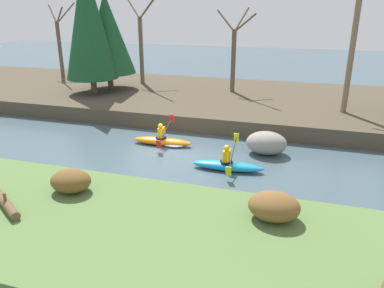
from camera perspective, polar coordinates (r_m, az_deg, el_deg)
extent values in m
plane|color=#425660|center=(15.80, -3.69, -1.56)|extent=(90.00, 90.00, 0.00)
cube|color=#56753D|center=(10.41, -16.83, -12.35)|extent=(44.00, 5.21, 0.80)
cube|color=#4C4233|center=(23.35, 3.57, 6.69)|extent=(44.00, 10.86, 0.80)
cylinder|color=brown|center=(24.18, -14.73, 8.62)|extent=(0.36, 0.36, 0.91)
cone|color=#194C28|center=(23.75, -15.60, 17.77)|extent=(3.08, 3.08, 6.81)
cylinder|color=brown|center=(25.12, -12.32, 9.39)|extent=(0.36, 0.36, 1.04)
cone|color=#194C28|center=(24.76, -12.84, 16.07)|extent=(3.35, 3.35, 4.84)
cylinder|color=brown|center=(30.52, -19.48, 13.42)|extent=(0.28, 0.28, 4.03)
cylinder|color=brown|center=(31.25, -20.47, 18.07)|extent=(1.51, 1.29, 1.36)
cylinder|color=brown|center=(29.44, -19.56, 17.95)|extent=(1.58, 1.35, 1.20)
cylinder|color=brown|center=(30.85, -18.70, 18.40)|extent=(0.71, 1.70, 1.51)
cylinder|color=brown|center=(26.43, -7.74, 13.91)|extent=(0.28, 0.28, 4.44)
cylinder|color=brown|center=(27.18, -9.00, 19.87)|extent=(1.65, 1.41, 1.49)
cylinder|color=brown|center=(25.33, -6.94, 19.75)|extent=(1.73, 1.48, 1.32)
cylinder|color=brown|center=(26.95, -6.56, 20.16)|extent=(0.77, 1.86, 1.65)
cylinder|color=brown|center=(23.64, 6.31, 12.43)|extent=(0.28, 0.28, 3.78)
cylinder|color=brown|center=(24.11, 5.20, 18.20)|extent=(1.42, 1.22, 1.28)
cylinder|color=brown|center=(22.75, 8.03, 17.78)|extent=(1.49, 1.28, 1.14)
cylinder|color=brown|center=(24.13, 7.57, 18.28)|extent=(0.67, 1.60, 1.42)
cylinder|color=#7A664C|center=(20.09, 23.06, 12.09)|extent=(0.28, 0.28, 5.50)
ellipsoid|color=brown|center=(11.40, -17.99, -5.37)|extent=(1.20, 1.00, 0.65)
ellipsoid|color=brown|center=(9.72, 12.39, -9.25)|extent=(1.30, 1.08, 0.70)
ellipsoid|color=#1993D6|center=(14.27, 5.41, -3.35)|extent=(2.73, 0.74, 0.34)
cone|color=#1993D6|center=(14.15, 10.40, -3.74)|extent=(0.36, 0.22, 0.20)
cylinder|color=black|center=(14.22, 5.23, -2.80)|extent=(0.50, 0.50, 0.08)
cylinder|color=yellow|center=(14.12, 5.26, -1.86)|extent=(0.32, 0.32, 0.42)
sphere|color=yellow|center=(14.00, 5.31, -0.63)|extent=(0.24, 0.24, 0.23)
cylinder|color=yellow|center=(14.29, 5.82, -1.23)|extent=(0.10, 0.23, 0.35)
cylinder|color=yellow|center=(13.85, 5.53, -1.93)|extent=(0.10, 0.23, 0.35)
cylinder|color=black|center=(14.04, 6.21, -1.47)|extent=(0.14, 1.91, 0.65)
cube|color=yellow|center=(14.82, 6.78, 0.97)|extent=(0.21, 0.17, 0.41)
cube|color=yellow|center=(13.30, 5.57, -4.18)|extent=(0.21, 0.17, 0.41)
ellipsoid|color=orange|center=(16.82, -4.58, 0.41)|extent=(2.72, 0.72, 0.34)
cone|color=orange|center=(16.47, -0.49, 0.10)|extent=(0.36, 0.22, 0.20)
cylinder|color=black|center=(16.78, -4.76, 0.89)|extent=(0.50, 0.50, 0.08)
cylinder|color=yellow|center=(16.70, -4.78, 1.70)|extent=(0.31, 0.31, 0.42)
sphere|color=yellow|center=(16.60, -4.81, 2.76)|extent=(0.24, 0.24, 0.23)
cylinder|color=yellow|center=(16.86, -4.20, 2.20)|extent=(0.10, 0.23, 0.35)
cylinder|color=yellow|center=(16.43, -4.73, 1.70)|extent=(0.10, 0.23, 0.35)
cylinder|color=black|center=(16.59, -4.04, 2.05)|extent=(0.12, 1.91, 0.65)
cube|color=red|center=(17.36, -3.08, 3.97)|extent=(0.21, 0.17, 0.41)
cube|color=red|center=(15.85, -5.09, -0.05)|extent=(0.21, 0.17, 0.41)
ellipsoid|color=white|center=(16.68, -2.79, -0.01)|extent=(1.13, 0.75, 0.18)
ellipsoid|color=gray|center=(15.98, 11.27, 0.16)|extent=(1.69, 1.32, 0.96)
cylinder|color=brown|center=(11.41, -26.75, -7.77)|extent=(1.90, 1.34, 0.24)
cylinder|color=brown|center=(11.13, -26.66, -7.17)|extent=(0.08, 0.08, 0.20)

